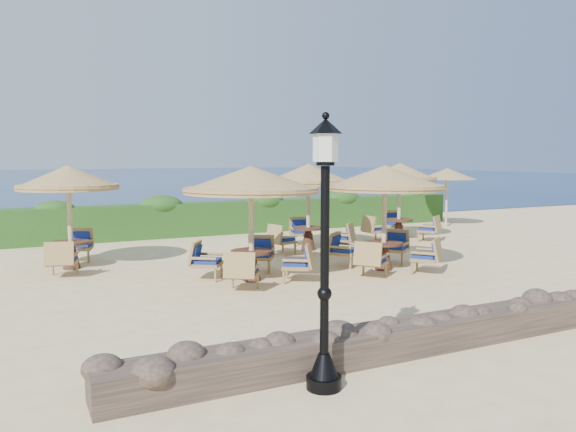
{
  "coord_description": "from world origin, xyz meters",
  "views": [
    {
      "loc": [
        -8.13,
        -12.62,
        2.85
      ],
      "look_at": [
        -1.66,
        0.68,
        1.3
      ],
      "focal_mm": 35.0,
      "sensor_mm": 36.0,
      "label": 1
    }
  ],
  "objects_px": {
    "cafe_set_1": "(385,197)",
    "cafe_set_2": "(69,193)",
    "lamp_post": "(325,265)",
    "cafe_set_0": "(251,199)",
    "cafe_set_4": "(400,186)",
    "extra_parasol": "(447,174)",
    "cafe_set_3": "(308,190)"
  },
  "relations": [
    {
      "from": "cafe_set_1",
      "to": "cafe_set_2",
      "type": "bearing_deg",
      "value": 153.0
    },
    {
      "from": "lamp_post",
      "to": "cafe_set_0",
      "type": "distance_m",
      "value": 6.25
    },
    {
      "from": "cafe_set_4",
      "to": "cafe_set_0",
      "type": "bearing_deg",
      "value": -151.48
    },
    {
      "from": "extra_parasol",
      "to": "cafe_set_1",
      "type": "relative_size",
      "value": 0.81
    },
    {
      "from": "cafe_set_1",
      "to": "cafe_set_0",
      "type": "bearing_deg",
      "value": 175.02
    },
    {
      "from": "cafe_set_0",
      "to": "cafe_set_1",
      "type": "height_order",
      "value": "same"
    },
    {
      "from": "lamp_post",
      "to": "cafe_set_3",
      "type": "relative_size",
      "value": 1.2
    },
    {
      "from": "extra_parasol",
      "to": "cafe_set_4",
      "type": "relative_size",
      "value": 0.87
    },
    {
      "from": "cafe_set_4",
      "to": "extra_parasol",
      "type": "bearing_deg",
      "value": 27.63
    },
    {
      "from": "cafe_set_3",
      "to": "cafe_set_4",
      "type": "bearing_deg",
      "value": 9.11
    },
    {
      "from": "cafe_set_4",
      "to": "cafe_set_3",
      "type": "bearing_deg",
      "value": -170.89
    },
    {
      "from": "extra_parasol",
      "to": "cafe_set_2",
      "type": "distance_m",
      "value": 14.95
    },
    {
      "from": "lamp_post",
      "to": "extra_parasol",
      "type": "height_order",
      "value": "lamp_post"
    },
    {
      "from": "lamp_post",
      "to": "cafe_set_1",
      "type": "height_order",
      "value": "lamp_post"
    },
    {
      "from": "lamp_post",
      "to": "cafe_set_1",
      "type": "bearing_deg",
      "value": 48.95
    },
    {
      "from": "lamp_post",
      "to": "cafe_set_2",
      "type": "relative_size",
      "value": 1.15
    },
    {
      "from": "cafe_set_0",
      "to": "cafe_set_4",
      "type": "bearing_deg",
      "value": 28.52
    },
    {
      "from": "cafe_set_1",
      "to": "cafe_set_4",
      "type": "distance_m",
      "value": 5.52
    },
    {
      "from": "extra_parasol",
      "to": "cafe_set_0",
      "type": "bearing_deg",
      "value": -151.8
    },
    {
      "from": "lamp_post",
      "to": "cafe_set_1",
      "type": "xyz_separation_m",
      "value": [
        5.01,
        5.75,
        0.32
      ]
    },
    {
      "from": "extra_parasol",
      "to": "cafe_set_1",
      "type": "distance_m",
      "value": 9.84
    },
    {
      "from": "cafe_set_1",
      "to": "cafe_set_4",
      "type": "xyz_separation_m",
      "value": [
        3.62,
        4.17,
        -0.02
      ]
    },
    {
      "from": "extra_parasol",
      "to": "cafe_set_3",
      "type": "height_order",
      "value": "cafe_set_3"
    },
    {
      "from": "cafe_set_1",
      "to": "cafe_set_3",
      "type": "distance_m",
      "value": 3.56
    },
    {
      "from": "lamp_post",
      "to": "cafe_set_0",
      "type": "height_order",
      "value": "lamp_post"
    },
    {
      "from": "lamp_post",
      "to": "cafe_set_3",
      "type": "distance_m",
      "value": 10.43
    },
    {
      "from": "cafe_set_1",
      "to": "cafe_set_2",
      "type": "xyz_separation_m",
      "value": [
        -7.13,
        3.63,
        0.08
      ]
    },
    {
      "from": "cafe_set_3",
      "to": "cafe_set_4",
      "type": "xyz_separation_m",
      "value": [
        3.9,
        0.63,
        -0.02
      ]
    },
    {
      "from": "cafe_set_1",
      "to": "cafe_set_4",
      "type": "height_order",
      "value": "same"
    },
    {
      "from": "lamp_post",
      "to": "extra_parasol",
      "type": "bearing_deg",
      "value": 43.6
    },
    {
      "from": "cafe_set_4",
      "to": "lamp_post",
      "type": "bearing_deg",
      "value": -131.0
    },
    {
      "from": "cafe_set_0",
      "to": "cafe_set_2",
      "type": "height_order",
      "value": "same"
    }
  ]
}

